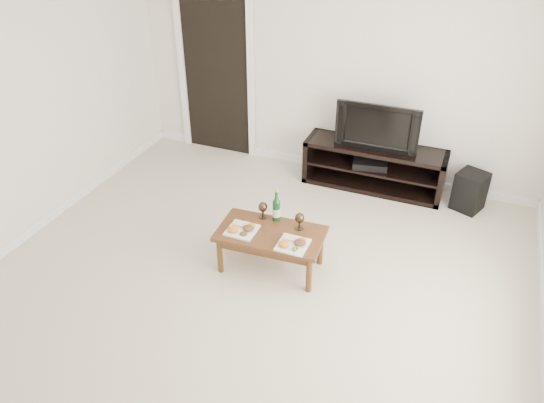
{
  "coord_description": "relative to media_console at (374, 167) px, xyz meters",
  "views": [
    {
      "loc": [
        1.58,
        -3.09,
        3.33
      ],
      "look_at": [
        0.03,
        0.72,
        0.7
      ],
      "focal_mm": 35.0,
      "sensor_mm": 36.0,
      "label": 1
    }
  ],
  "objects": [
    {
      "name": "floor",
      "position": [
        -0.62,
        -2.5,
        -0.28
      ],
      "size": [
        5.5,
        5.5,
        0.0
      ],
      "primitive_type": "plane",
      "color": "beige",
      "rests_on": "ground"
    },
    {
      "name": "back_wall",
      "position": [
        -0.62,
        0.27,
        1.02
      ],
      "size": [
        5.0,
        0.04,
        2.6
      ],
      "primitive_type": "cube",
      "color": "silver",
      "rests_on": "ground"
    },
    {
      "name": "doorway",
      "position": [
        -2.17,
        0.24,
        0.75
      ],
      "size": [
        0.9,
        0.02,
        2.05
      ],
      "primitive_type": "cube",
      "color": "black",
      "rests_on": "ground"
    },
    {
      "name": "media_console",
      "position": [
        0.0,
        0.0,
        0.0
      ],
      "size": [
        1.65,
        0.45,
        0.55
      ],
      "primitive_type": "cube",
      "color": "black",
      "rests_on": "ground"
    },
    {
      "name": "television",
      "position": [
        0.0,
        0.0,
        0.55
      ],
      "size": [
        0.95,
        0.13,
        0.55
      ],
      "primitive_type": "imported",
      "rotation": [
        0.0,
        0.0,
        0.01
      ],
      "color": "black",
      "rests_on": "media_console"
    },
    {
      "name": "av_receiver",
      "position": [
        -0.05,
        -0.01,
        0.05
      ],
      "size": [
        0.45,
        0.37,
        0.08
      ],
      "primitive_type": "cube",
      "rotation": [
        0.0,
        0.0,
        0.19
      ],
      "color": "black",
      "rests_on": "media_console"
    },
    {
      "name": "subwoofer",
      "position": [
        1.11,
        -0.05,
        -0.05
      ],
      "size": [
        0.39,
        0.39,
        0.45
      ],
      "primitive_type": "cube",
      "rotation": [
        0.0,
        0.0,
        -0.38
      ],
      "color": "black",
      "rests_on": "ground"
    },
    {
      "name": "coffee_table",
      "position": [
        -0.56,
        -1.87,
        -0.07
      ],
      "size": [
        1.03,
        0.6,
        0.42
      ],
      "primitive_type": "cube",
      "rotation": [
        0.0,
        0.0,
        0.06
      ],
      "color": "#583418",
      "rests_on": "ground"
    },
    {
      "name": "plate_left",
      "position": [
        -0.82,
        -1.96,
        0.18
      ],
      "size": [
        0.27,
        0.27,
        0.07
      ],
      "primitive_type": "cube",
      "color": "white",
      "rests_on": "coffee_table"
    },
    {
      "name": "plate_right",
      "position": [
        -0.3,
        -1.99,
        0.18
      ],
      "size": [
        0.27,
        0.27,
        0.07
      ],
      "primitive_type": "cube",
      "color": "white",
      "rests_on": "coffee_table"
    },
    {
      "name": "wine_bottle",
      "position": [
        -0.59,
        -1.66,
        0.32
      ],
      "size": [
        0.07,
        0.07,
        0.35
      ],
      "primitive_type": "cylinder",
      "color": "#0F3919",
      "rests_on": "coffee_table"
    },
    {
      "name": "goblet_left",
      "position": [
        -0.73,
        -1.67,
        0.23
      ],
      "size": [
        0.09,
        0.09,
        0.17
      ],
      "primitive_type": null,
      "color": "#382D1E",
      "rests_on": "coffee_table"
    },
    {
      "name": "goblet_right",
      "position": [
        -0.34,
        -1.72,
        0.23
      ],
      "size": [
        0.09,
        0.09,
        0.17
      ],
      "primitive_type": null,
      "color": "#382D1E",
      "rests_on": "coffee_table"
    }
  ]
}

